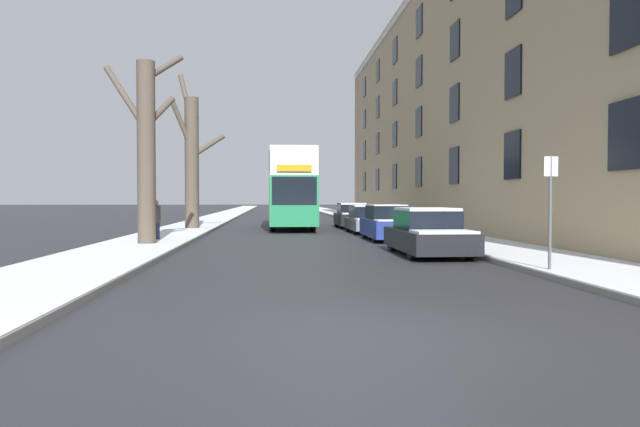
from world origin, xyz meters
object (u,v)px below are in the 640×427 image
Objects in this scene: bare_tree_left_0 at (146,147)px; parked_car_3 at (352,216)px; bare_tree_left_1 at (192,159)px; street_sign_post at (550,207)px; parked_car_1 at (387,224)px; parked_car_2 at (366,220)px; double_decker_bus at (291,186)px; pedestrian_left_sidewalk at (156,219)px; parked_car_0 at (428,233)px.

bare_tree_left_0 is 1.78× the size of parked_car_3.
bare_tree_left_1 is 3.20× the size of street_sign_post.
parked_car_1 reaches higher than parked_car_3.
street_sign_post is (1.40, -16.66, 0.91)m from parked_car_2.
double_decker_bus is at bearing 109.86° from parked_car_1.
bare_tree_left_0 is 0.83× the size of bare_tree_left_1.
street_sign_post is at bearing -92.97° from pedestrian_left_sidewalk.
parked_car_1 is (3.71, -10.26, -1.81)m from double_decker_bus.
parked_car_2 is at bearing 90.00° from parked_car_1.
parked_car_2 is at bearing -52.98° from double_decker_bus.
parked_car_2 is 16.74m from street_sign_post.
parked_car_2 is at bearing 94.79° from street_sign_post.
bare_tree_left_0 is 10.36m from parked_car_0.
parked_car_3 is (3.71, 0.25, -1.82)m from double_decker_bus.
parked_car_0 reaches higher than parked_car_2.
parked_car_0 is 5.29m from street_sign_post.
street_sign_post is (1.40, -5.02, 0.88)m from parked_car_0.
street_sign_post is (10.54, -19.07, -2.34)m from bare_tree_left_1.
street_sign_post is (10.74, -10.39, 0.62)m from pedestrian_left_sidewalk.
street_sign_post is at bearing -82.96° from parked_car_1.
parked_car_1 is 9.39m from pedestrian_left_sidewalk.
double_decker_bus is at bearing 103.31° from street_sign_post.
street_sign_post is at bearing -86.34° from parked_car_3.
bare_tree_left_0 is 1.60× the size of parked_car_0.
parked_car_1 is at bearing -43.27° from pedestrian_left_sidewalk.
parked_car_0 is 2.64× the size of pedestrian_left_sidewalk.
pedestrian_left_sidewalk is (-9.34, 5.37, 0.26)m from parked_car_0.
bare_tree_left_0 is 13.84m from street_sign_post.
parked_car_3 is (9.29, 13.28, -2.90)m from bare_tree_left_0.
parked_car_2 is (9.14, -2.41, -3.25)m from bare_tree_left_1.
parked_car_3 is at bearing 3.87° from double_decker_bus.
bare_tree_left_0 is 4.22× the size of pedestrian_left_sidewalk.
pedestrian_left_sidewalk is at bearing -91.33° from bare_tree_left_1.
parked_car_2 is 11.26m from pedestrian_left_sidewalk.
double_decker_bus is (5.59, 13.03, -1.08)m from bare_tree_left_0.
double_decker_bus is 12.62m from pedestrian_left_sidewalk.
bare_tree_left_1 is 0.78× the size of double_decker_bus.
double_decker_bus is at bearing 102.62° from parked_car_0.
parked_car_0 is 1.65× the size of street_sign_post.
double_decker_bus is at bearing 66.79° from bare_tree_left_0.
pedestrian_left_sidewalk is (-0.20, -8.67, -2.96)m from bare_tree_left_1.
street_sign_post reaches higher than parked_car_3.
street_sign_post is at bearing -85.21° from parked_car_2.
pedestrian_left_sidewalk reaches higher than parked_car_3.
bare_tree_left_1 reaches higher than bare_tree_left_0.
parked_car_1 is 11.43m from street_sign_post.
street_sign_post reaches higher than pedestrian_left_sidewalk.
parked_car_3 is 1.49× the size of street_sign_post.
bare_tree_left_1 is 5.11× the size of pedestrian_left_sidewalk.
bare_tree_left_1 is 17.07m from parked_car_0.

